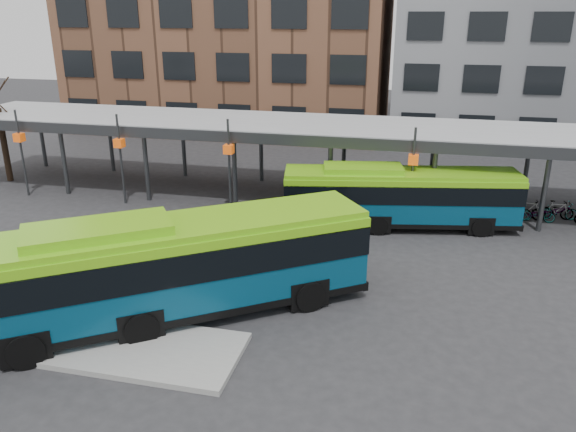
# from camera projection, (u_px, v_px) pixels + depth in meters

# --- Properties ---
(ground) EXTENTS (120.00, 120.00, 0.00)m
(ground) POSITION_uv_depth(u_px,v_px,m) (223.00, 309.00, 19.50)
(ground) COLOR #28282B
(ground) RESTS_ON ground
(boarding_island) EXTENTS (14.00, 3.00, 0.18)m
(boarding_island) POSITION_uv_depth(u_px,v_px,m) (28.00, 333.00, 17.92)
(boarding_island) COLOR gray
(boarding_island) RESTS_ON ground
(canopy) EXTENTS (40.00, 6.53, 4.80)m
(canopy) POSITION_uv_depth(u_px,v_px,m) (300.00, 128.00, 29.93)
(canopy) COLOR #999B9E
(canopy) RESTS_ON ground
(tree) EXTENTS (1.64, 1.64, 5.60)m
(tree) POSITION_uv_depth(u_px,v_px,m) (4.00, 141.00, 33.53)
(tree) COLOR black
(tree) RESTS_ON ground
(building_grey) EXTENTS (24.00, 14.00, 20.00)m
(building_grey) POSITION_uv_depth(u_px,v_px,m) (565.00, 8.00, 41.85)
(building_grey) COLOR slate
(building_grey) RESTS_ON ground
(bus_front) EXTENTS (12.38, 9.86, 3.63)m
(bus_front) POSITION_uv_depth(u_px,v_px,m) (171.00, 266.00, 18.43)
(bus_front) COLOR navy
(bus_front) RESTS_ON ground
(bus_rear) EXTENTS (11.16, 4.33, 3.01)m
(bus_rear) POSITION_uv_depth(u_px,v_px,m) (399.00, 195.00, 26.48)
(bus_rear) COLOR navy
(bus_rear) RESTS_ON ground
(bike_rack) EXTENTS (5.99, 1.49, 1.06)m
(bike_rack) POSITION_uv_depth(u_px,v_px,m) (554.00, 212.00, 27.51)
(bike_rack) COLOR slate
(bike_rack) RESTS_ON ground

